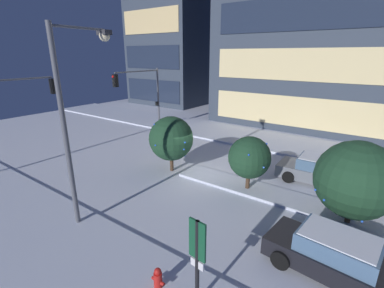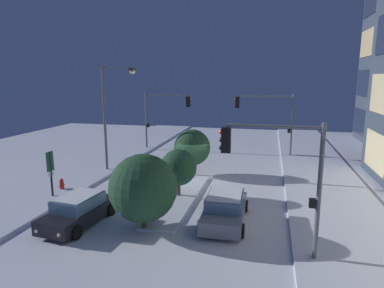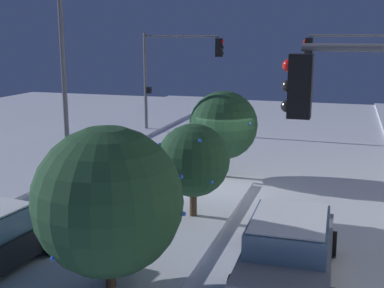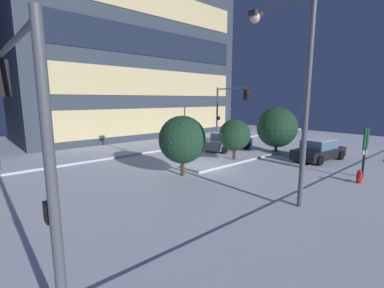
% 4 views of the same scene
% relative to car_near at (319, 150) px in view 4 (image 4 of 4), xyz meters
% --- Properties ---
extents(ground, '(52.00, 52.00, 0.00)m').
position_rel_car_near_xyz_m(ground, '(-8.05, 3.85, -0.71)').
color(ground, silver).
extents(curb_strip_near, '(52.00, 5.20, 0.14)m').
position_rel_car_near_xyz_m(curb_strip_near, '(-8.05, -5.03, -0.64)').
color(curb_strip_near, silver).
rests_on(curb_strip_near, ground).
extents(curb_strip_far, '(52.00, 5.20, 0.14)m').
position_rel_car_near_xyz_m(curb_strip_far, '(-8.05, 12.73, -0.64)').
color(curb_strip_far, silver).
rests_on(curb_strip_far, ground).
extents(median_strip, '(9.00, 1.80, 0.14)m').
position_rel_car_near_xyz_m(median_strip, '(-4.36, 3.96, -0.64)').
color(median_strip, silver).
rests_on(median_strip, ground).
extents(car_near, '(4.57, 2.36, 1.49)m').
position_rel_car_near_xyz_m(car_near, '(0.00, 0.00, 0.00)').
color(car_near, black).
rests_on(car_near, ground).
extents(car_far, '(4.74, 2.21, 1.49)m').
position_rel_car_near_xyz_m(car_far, '(-1.83, 6.98, 0.00)').
color(car_far, slate).
rests_on(car_far, ground).
extents(traffic_light_corner_far_right, '(0.32, 3.97, 5.52)m').
position_rel_car_near_xyz_m(traffic_light_corner_far_right, '(1.05, 9.37, 3.08)').
color(traffic_light_corner_far_right, '#565960').
rests_on(traffic_light_corner_far_right, ground).
extents(traffic_light_corner_near_left, '(0.32, 4.76, 5.67)m').
position_rel_car_near_xyz_m(traffic_light_corner_near_left, '(-18.01, -1.36, 3.22)').
color(traffic_light_corner_near_left, '#565960').
rests_on(traffic_light_corner_near_left, ground).
extents(street_lamp_arched, '(0.56, 2.66, 7.99)m').
position_rel_car_near_xyz_m(street_lamp_arched, '(-9.37, -2.58, 4.46)').
color(street_lamp_arched, '#565960').
rests_on(street_lamp_arched, ground).
extents(fire_hydrant, '(0.48, 0.26, 0.82)m').
position_rel_car_near_xyz_m(fire_hydrant, '(-4.24, -3.83, -0.31)').
color(fire_hydrant, red).
rests_on(fire_hydrant, ground).
extents(parking_info_sign, '(0.55, 0.12, 2.85)m').
position_rel_car_near_xyz_m(parking_info_sign, '(-2.96, -3.61, 1.10)').
color(parking_info_sign, black).
rests_on(parking_info_sign, ground).
extents(decorated_tree_median, '(2.70, 2.74, 3.42)m').
position_rel_car_near_xyz_m(decorated_tree_median, '(-9.75, 3.47, 1.37)').
color(decorated_tree_median, '#473323').
rests_on(decorated_tree_median, ground).
extents(decorated_tree_left_of_median, '(2.20, 2.19, 2.97)m').
position_rel_car_near_xyz_m(decorated_tree_left_of_median, '(-4.79, 3.78, 1.16)').
color(decorated_tree_left_of_median, '#473323').
rests_on(decorated_tree_left_of_median, ground).
extents(decorated_tree_right_of_median, '(3.20, 3.21, 3.70)m').
position_rel_car_near_xyz_m(decorated_tree_right_of_median, '(-0.03, 3.38, 1.39)').
color(decorated_tree_right_of_median, '#473323').
rests_on(decorated_tree_right_of_median, ground).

